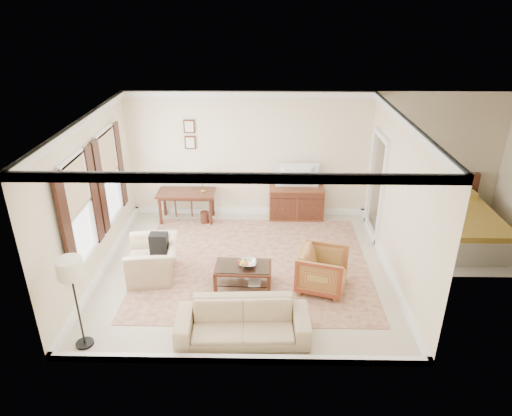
{
  "coord_description": "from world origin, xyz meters",
  "views": [
    {
      "loc": [
        0.34,
        -7.42,
        4.77
      ],
      "look_at": [
        0.2,
        0.3,
        1.15
      ],
      "focal_mm": 32.0,
      "sensor_mm": 36.0,
      "label": 1
    }
  ],
  "objects_px": {
    "club_armchair": "(153,254)",
    "sofa": "(243,317)",
    "writing_desk": "(186,196)",
    "tv": "(298,169)",
    "sideboard": "(296,203)",
    "striped_armchair": "(323,268)",
    "coffee_table": "(243,270)"
  },
  "relations": [
    {
      "from": "sideboard",
      "to": "striped_armchair",
      "type": "distance_m",
      "value": 2.85
    },
    {
      "from": "coffee_table",
      "to": "sofa",
      "type": "bearing_deg",
      "value": -87.76
    },
    {
      "from": "sofa",
      "to": "coffee_table",
      "type": "bearing_deg",
      "value": 89.91
    },
    {
      "from": "sideboard",
      "to": "coffee_table",
      "type": "distance_m",
      "value": 3.0
    },
    {
      "from": "sideboard",
      "to": "coffee_table",
      "type": "relative_size",
      "value": 1.23
    },
    {
      "from": "writing_desk",
      "to": "tv",
      "type": "bearing_deg",
      "value": 3.07
    },
    {
      "from": "tv",
      "to": "sofa",
      "type": "relative_size",
      "value": 0.47
    },
    {
      "from": "writing_desk",
      "to": "sofa",
      "type": "xyz_separation_m",
      "value": [
        1.46,
        -4.0,
        -0.21
      ]
    },
    {
      "from": "sideboard",
      "to": "sofa",
      "type": "distance_m",
      "value": 4.29
    },
    {
      "from": "club_armchair",
      "to": "sofa",
      "type": "relative_size",
      "value": 0.52
    },
    {
      "from": "writing_desk",
      "to": "tv",
      "type": "relative_size",
      "value": 1.38
    },
    {
      "from": "tv",
      "to": "sofa",
      "type": "bearing_deg",
      "value": 75.65
    },
    {
      "from": "striped_armchair",
      "to": "coffee_table",
      "type": "bearing_deg",
      "value": 104.42
    },
    {
      "from": "writing_desk",
      "to": "club_armchair",
      "type": "relative_size",
      "value": 1.24
    },
    {
      "from": "club_armchair",
      "to": "sideboard",
      "type": "bearing_deg",
      "value": 123.85
    },
    {
      "from": "sideboard",
      "to": "coffee_table",
      "type": "height_order",
      "value": "sideboard"
    },
    {
      "from": "sideboard",
      "to": "tv",
      "type": "xyz_separation_m",
      "value": [
        0.0,
        -0.02,
        0.85
      ]
    },
    {
      "from": "sideboard",
      "to": "club_armchair",
      "type": "xyz_separation_m",
      "value": [
        -2.78,
        -2.49,
        0.07
      ]
    },
    {
      "from": "sofa",
      "to": "striped_armchair",
      "type": "bearing_deg",
      "value": 42.28
    },
    {
      "from": "tv",
      "to": "coffee_table",
      "type": "bearing_deg",
      "value": 68.08
    },
    {
      "from": "striped_armchair",
      "to": "sofa",
      "type": "xyz_separation_m",
      "value": [
        -1.35,
        -1.33,
        -0.03
      ]
    },
    {
      "from": "tv",
      "to": "club_armchair",
      "type": "height_order",
      "value": "tv"
    },
    {
      "from": "writing_desk",
      "to": "sofa",
      "type": "relative_size",
      "value": 0.65
    },
    {
      "from": "club_armchair",
      "to": "sofa",
      "type": "height_order",
      "value": "club_armchair"
    },
    {
      "from": "writing_desk",
      "to": "sideboard",
      "type": "bearing_deg",
      "value": 3.52
    },
    {
      "from": "sideboard",
      "to": "striped_armchair",
      "type": "relative_size",
      "value": 1.49
    },
    {
      "from": "sofa",
      "to": "writing_desk",
      "type": "bearing_deg",
      "value": 107.74
    },
    {
      "from": "striped_armchair",
      "to": "sideboard",
      "type": "bearing_deg",
      "value": 22.1
    },
    {
      "from": "tv",
      "to": "sofa",
      "type": "distance_m",
      "value": 4.36
    },
    {
      "from": "coffee_table",
      "to": "striped_armchair",
      "type": "relative_size",
      "value": 1.21
    },
    {
      "from": "sideboard",
      "to": "tv",
      "type": "bearing_deg",
      "value": -90.0
    },
    {
      "from": "tv",
      "to": "sofa",
      "type": "xyz_separation_m",
      "value": [
        -1.06,
        -4.14,
        -0.85
      ]
    }
  ]
}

